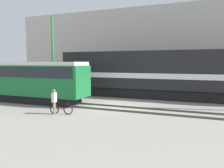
# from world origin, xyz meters

# --- Properties ---
(ground_plane) EXTENTS (120.00, 120.00, 0.00)m
(ground_plane) POSITION_xyz_m (0.00, 0.00, 0.00)
(ground_plane) COLOR gray
(track_near) EXTENTS (60.00, 1.50, 0.14)m
(track_near) POSITION_xyz_m (0.00, -1.12, 0.07)
(track_near) COLOR #47423D
(track_near) RESTS_ON ground
(track_far) EXTENTS (60.00, 1.51, 0.14)m
(track_far) POSITION_xyz_m (0.00, 5.22, 0.07)
(track_far) COLOR #47423D
(track_far) RESTS_ON ground
(building_backdrop) EXTENTS (37.48, 6.00, 10.53)m
(building_backdrop) POSITION_xyz_m (0.00, 13.72, 5.26)
(building_backdrop) COLOR #B7B2A8
(building_backdrop) RESTS_ON ground
(freight_locomotive) EXTENTS (20.50, 3.04, 5.26)m
(freight_locomotive) POSITION_xyz_m (3.04, 5.22, 2.45)
(freight_locomotive) COLOR black
(freight_locomotive) RESTS_ON ground
(streetcar) EXTENTS (12.71, 2.54, 3.59)m
(streetcar) POSITION_xyz_m (-8.52, -1.12, 2.05)
(streetcar) COLOR black
(streetcar) RESTS_ON ground
(bicycle) EXTENTS (1.69, 0.46, 0.74)m
(bicycle) POSITION_xyz_m (-2.32, -4.08, 0.34)
(bicycle) COLOR black
(bicycle) RESTS_ON ground
(person) EXTENTS (0.27, 0.39, 1.73)m
(person) POSITION_xyz_m (-2.72, -4.29, 1.05)
(person) COLOR #8C7A5B
(person) RESTS_ON ground
(utility_pole_left) EXTENTS (0.23, 0.23, 8.11)m
(utility_pole_left) POSITION_xyz_m (-7.40, 2.05, 4.06)
(utility_pole_left) COLOR #2D7238
(utility_pole_left) RESTS_ON ground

